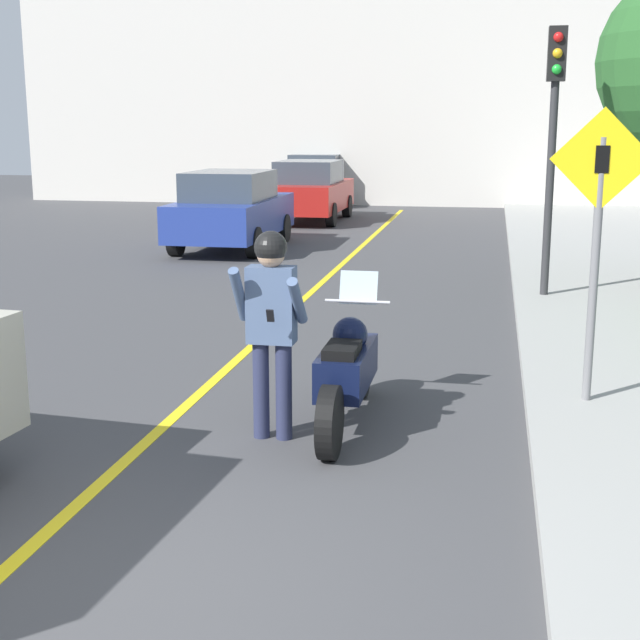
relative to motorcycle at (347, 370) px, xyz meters
name	(u,v)px	position (x,y,z in m)	size (l,w,h in m)	color
ground_plane	(76,605)	(-1.00, -3.37, -0.50)	(80.00, 80.00, 0.00)	#424244
road_center_line	(252,346)	(-1.60, 2.63, -0.50)	(0.12, 36.00, 0.01)	yellow
building_backdrop	(428,83)	(-1.00, 22.63, 3.49)	(28.00, 1.20, 7.97)	beige
motorcycle	(347,370)	(0.00, 0.00, 0.00)	(0.62, 2.34, 1.29)	black
person_biker	(271,312)	(-0.57, -0.49, 0.61)	(0.59, 0.49, 1.80)	#282D4C
crossing_sign	(597,228)	(2.15, 0.73, 1.24)	(0.91, 0.08, 2.67)	slate
traffic_light	(554,112)	(2.04, 6.08, 2.32)	(0.26, 0.30, 3.89)	#2D2D30
parked_car_blue	(232,210)	(-4.31, 10.97, 0.35)	(1.88, 4.20, 1.68)	black
parked_car_red	(310,191)	(-3.78, 16.84, 0.35)	(1.88, 4.20, 1.68)	black
parked_car_grey	(318,179)	(-4.62, 22.35, 0.35)	(1.88, 4.20, 1.68)	black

